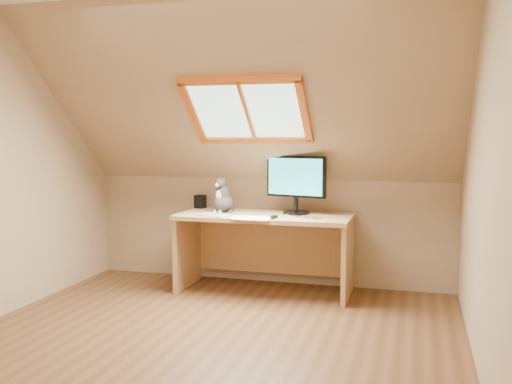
% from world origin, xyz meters
% --- Properties ---
extents(ground, '(3.50, 3.50, 0.00)m').
position_xyz_m(ground, '(0.00, 0.00, 0.00)').
color(ground, brown).
rests_on(ground, ground).
extents(room_shell, '(3.52, 3.52, 2.41)m').
position_xyz_m(room_shell, '(0.00, -0.09, 1.43)').
color(room_shell, tan).
rests_on(room_shell, ground).
extents(desk, '(1.56, 0.68, 0.71)m').
position_xyz_m(desk, '(0.06, 1.45, 0.49)').
color(desk, tan).
rests_on(desk, ground).
extents(monitor, '(0.56, 0.24, 0.52)m').
position_xyz_m(monitor, '(0.33, 1.48, 1.01)').
color(monitor, black).
rests_on(monitor, desk).
extents(cat, '(0.25, 0.28, 0.35)m').
position_xyz_m(cat, '(-0.35, 1.43, 0.83)').
color(cat, '#3F3A38').
rests_on(cat, desk).
extents(desk_speaker, '(0.11, 0.11, 0.13)m').
position_xyz_m(desk_speaker, '(-0.66, 1.63, 0.77)').
color(desk_speaker, black).
rests_on(desk_speaker, desk).
extents(graphics_tablet, '(0.32, 0.27, 0.01)m').
position_xyz_m(graphics_tablet, '(-0.34, 1.17, 0.72)').
color(graphics_tablet, '#B2B2B7').
rests_on(graphics_tablet, desk).
extents(mouse, '(0.09, 0.11, 0.03)m').
position_xyz_m(mouse, '(0.21, 1.14, 0.73)').
color(mouse, black).
rests_on(mouse, desk).
extents(papers, '(0.33, 0.27, 0.00)m').
position_xyz_m(papers, '(0.06, 1.12, 0.71)').
color(papers, white).
rests_on(papers, desk).
extents(cables, '(0.51, 0.26, 0.01)m').
position_xyz_m(cables, '(0.39, 1.26, 0.72)').
color(cables, silver).
rests_on(cables, desk).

